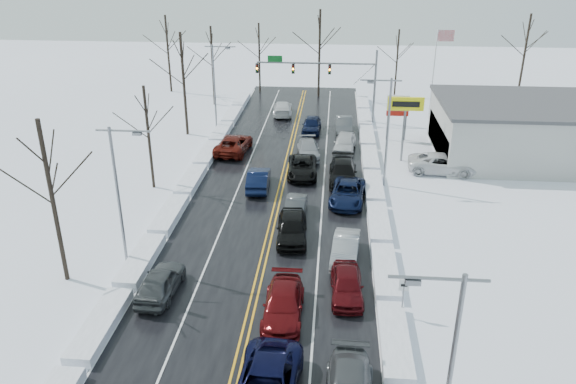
# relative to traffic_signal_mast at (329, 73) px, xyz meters

# --- Properties ---
(ground) EXTENTS (160.00, 160.00, 0.00)m
(ground) POSITION_rel_traffic_signal_mast_xyz_m (-3.45, -27.99, -5.48)
(ground) COLOR white
(ground) RESTS_ON ground
(road_surface) EXTENTS (14.00, 84.00, 0.01)m
(road_surface) POSITION_rel_traffic_signal_mast_xyz_m (-3.45, -25.99, -5.47)
(road_surface) COLOR black
(road_surface) RESTS_ON ground
(snow_bank_left) EXTENTS (1.46, 72.00, 0.59)m
(snow_bank_left) POSITION_rel_traffic_signal_mast_xyz_m (-11.05, -25.99, -5.48)
(snow_bank_left) COLOR white
(snow_bank_left) RESTS_ON ground
(snow_bank_right) EXTENTS (1.46, 72.00, 0.59)m
(snow_bank_right) POSITION_rel_traffic_signal_mast_xyz_m (4.15, -25.99, -5.48)
(snow_bank_right) COLOR white
(snow_bank_right) RESTS_ON ground
(traffic_signal_mast) EXTENTS (13.28, 0.39, 8.00)m
(traffic_signal_mast) POSITION_rel_traffic_signal_mast_xyz_m (0.00, 0.00, 0.00)
(traffic_signal_mast) COLOR slate
(traffic_signal_mast) RESTS_ON ground
(tires_plus_sign) EXTENTS (3.20, 0.34, 6.00)m
(tires_plus_sign) POSITION_rel_traffic_signal_mast_xyz_m (7.05, -12.00, -0.49)
(tires_plus_sign) COLOR slate
(tires_plus_sign) RESTS_ON ground
(used_vehicles_sign) EXTENTS (2.20, 0.22, 4.65)m
(used_vehicles_sign) POSITION_rel_traffic_signal_mast_xyz_m (7.05, -5.99, -2.16)
(used_vehicles_sign) COLOR slate
(used_vehicles_sign) RESTS_ON ground
(speed_limit_sign) EXTENTS (0.55, 0.09, 2.35)m
(speed_limit_sign) POSITION_rel_traffic_signal_mast_xyz_m (4.75, -35.99, -3.84)
(speed_limit_sign) COLOR slate
(speed_limit_sign) RESTS_ON ground
(flagpole) EXTENTS (1.87, 1.20, 10.00)m
(flagpole) POSITION_rel_traffic_signal_mast_xyz_m (11.72, 2.01, 0.45)
(flagpole) COLOR silver
(flagpole) RESTS_ON ground
(dealership_building) EXTENTS (20.40, 12.40, 5.30)m
(dealership_building) POSITION_rel_traffic_signal_mast_xyz_m (20.53, -9.99, -2.82)
(dealership_building) COLOR #AAAAA5
(dealership_building) RESTS_ON ground
(streetlight_se) EXTENTS (3.20, 0.25, 9.00)m
(streetlight_se) POSITION_rel_traffic_signal_mast_xyz_m (4.85, -45.99, -0.17)
(streetlight_se) COLOR slate
(streetlight_se) RESTS_ON ground
(streetlight_ne) EXTENTS (3.20, 0.25, 9.00)m
(streetlight_ne) POSITION_rel_traffic_signal_mast_xyz_m (4.85, -17.99, -0.17)
(streetlight_ne) COLOR slate
(streetlight_ne) RESTS_ON ground
(streetlight_sw) EXTENTS (3.20, 0.25, 9.00)m
(streetlight_sw) POSITION_rel_traffic_signal_mast_xyz_m (-11.74, -31.99, -0.17)
(streetlight_sw) COLOR slate
(streetlight_sw) RESTS_ON ground
(streetlight_nw) EXTENTS (3.20, 0.25, 9.00)m
(streetlight_nw) POSITION_rel_traffic_signal_mast_xyz_m (-11.74, -3.99, -0.17)
(streetlight_nw) COLOR slate
(streetlight_nw) RESTS_ON ground
(tree_left_b) EXTENTS (4.00, 4.00, 10.00)m
(tree_left_b) POSITION_rel_traffic_signal_mast_xyz_m (-14.95, -33.99, 1.51)
(tree_left_b) COLOR #2D231C
(tree_left_b) RESTS_ON ground
(tree_left_c) EXTENTS (3.40, 3.40, 8.50)m
(tree_left_c) POSITION_rel_traffic_signal_mast_xyz_m (-13.95, -19.99, 0.46)
(tree_left_c) COLOR #2D231C
(tree_left_c) RESTS_ON ground
(tree_left_d) EXTENTS (4.20, 4.20, 10.50)m
(tree_left_d) POSITION_rel_traffic_signal_mast_xyz_m (-14.65, -5.99, 1.86)
(tree_left_d) COLOR #2D231C
(tree_left_d) RESTS_ON ground
(tree_left_e) EXTENTS (3.80, 3.80, 9.50)m
(tree_left_e) POSITION_rel_traffic_signal_mast_xyz_m (-14.25, 6.01, 1.16)
(tree_left_e) COLOR #2D231C
(tree_left_e) RESTS_ON ground
(tree_far_a) EXTENTS (4.00, 4.00, 10.00)m
(tree_far_a) POSITION_rel_traffic_signal_mast_xyz_m (-21.45, 12.01, 1.51)
(tree_far_a) COLOR #2D231C
(tree_far_a) RESTS_ON ground
(tree_far_b) EXTENTS (3.60, 3.60, 9.00)m
(tree_far_b) POSITION_rel_traffic_signal_mast_xyz_m (-9.45, 13.01, 0.81)
(tree_far_b) COLOR #2D231C
(tree_far_b) RESTS_ON ground
(tree_far_c) EXTENTS (4.40, 4.40, 11.00)m
(tree_far_c) POSITION_rel_traffic_signal_mast_xyz_m (-1.45, 11.01, 2.21)
(tree_far_c) COLOR #2D231C
(tree_far_c) RESTS_ON ground
(tree_far_d) EXTENTS (3.40, 3.40, 8.50)m
(tree_far_d) POSITION_rel_traffic_signal_mast_xyz_m (8.55, 12.51, 0.46)
(tree_far_d) COLOR #2D231C
(tree_far_d) RESTS_ON ground
(tree_far_e) EXTENTS (4.20, 4.20, 10.50)m
(tree_far_e) POSITION_rel_traffic_signal_mast_xyz_m (24.55, 13.01, 1.86)
(tree_far_e) COLOR #2D231C
(tree_far_e) RESTS_ON ground
(queued_car_3) EXTENTS (2.13, 5.20, 1.51)m
(queued_car_3) POSITION_rel_traffic_signal_mast_xyz_m (-1.62, -36.52, -5.48)
(queued_car_3) COLOR #540B0D
(queued_car_3) RESTS_ON ground
(queued_car_4) EXTENTS (2.33, 5.16, 1.72)m
(queued_car_4) POSITION_rel_traffic_signal_mast_xyz_m (-1.85, -27.86, -5.48)
(queued_car_4) COLOR black
(queued_car_4) RESTS_ON ground
(queued_car_5) EXTENTS (1.61, 4.18, 1.36)m
(queued_car_5) POSITION_rel_traffic_signal_mast_xyz_m (-1.87, -24.34, -5.48)
(queued_car_5) COLOR #383B3D
(queued_car_5) RESTS_ON ground
(queued_car_6) EXTENTS (2.76, 5.53, 1.50)m
(queued_car_6) POSITION_rel_traffic_signal_mast_xyz_m (-1.87, -16.35, -5.48)
(queued_car_6) COLOR black
(queued_car_6) RESTS_ON ground
(queued_car_7) EXTENTS (2.53, 5.09, 1.42)m
(queued_car_7) POSITION_rel_traffic_signal_mast_xyz_m (-1.60, -11.61, -5.48)
(queued_car_7) COLOR #94969B
(queued_car_7) RESTS_ON ground
(queued_car_8) EXTENTS (2.03, 4.75, 1.60)m
(queued_car_8) POSITION_rel_traffic_signal_mast_xyz_m (-1.64, -4.19, -5.48)
(queued_car_8) COLOR black
(queued_car_8) RESTS_ON ground
(queued_car_12) EXTENTS (1.97, 4.58, 1.54)m
(queued_car_12) POSITION_rel_traffic_signal_mast_xyz_m (1.80, -34.32, -5.48)
(queued_car_12) COLOR #45090C
(queued_car_12) RESTS_ON ground
(queued_car_13) EXTENTS (2.02, 4.72, 1.51)m
(queued_car_13) POSITION_rel_traffic_signal_mast_xyz_m (1.75, -30.22, -5.48)
(queued_car_13) COLOR gray
(queued_car_13) RESTS_ON ground
(queued_car_14) EXTENTS (3.12, 5.74, 1.53)m
(queued_car_14) POSITION_rel_traffic_signal_mast_xyz_m (1.99, -21.49, -5.48)
(queued_car_14) COLOR black
(queued_car_14) RESTS_ON ground
(queued_car_15) EXTENTS (2.35, 5.69, 1.65)m
(queued_car_15) POSITION_rel_traffic_signal_mast_xyz_m (1.64, -17.41, -5.48)
(queued_car_15) COLOR black
(queued_car_15) RESTS_ON ground
(queued_car_16) EXTENTS (2.49, 5.12, 1.68)m
(queued_car_16) POSITION_rel_traffic_signal_mast_xyz_m (1.83, -9.84, -5.48)
(queued_car_16) COLOR silver
(queued_car_16) RESTS_ON ground
(queued_car_17) EXTENTS (1.74, 4.92, 1.62)m
(queued_car_17) POSITION_rel_traffic_signal_mast_xyz_m (1.79, -3.98, -5.48)
(queued_car_17) COLOR #474A4D
(queued_car_17) RESTS_ON ground
(oncoming_car_0) EXTENTS (1.93, 4.94, 1.60)m
(oncoming_car_0) POSITION_rel_traffic_signal_mast_xyz_m (-5.28, -19.43, -5.48)
(oncoming_car_0) COLOR black
(oncoming_car_0) RESTS_ON ground
(oncoming_car_1) EXTENTS (3.26, 6.21, 1.67)m
(oncoming_car_1) POSITION_rel_traffic_signal_mast_xyz_m (-8.81, -11.07, -5.48)
(oncoming_car_1) COLOR #55120B
(oncoming_car_1) RESTS_ON ground
(oncoming_car_2) EXTENTS (2.63, 5.55, 1.56)m
(oncoming_car_2) POSITION_rel_traffic_signal_mast_xyz_m (-5.34, 2.17, -5.48)
(oncoming_car_2) COLOR silver
(oncoming_car_2) RESTS_ON ground
(oncoming_car_3) EXTENTS (2.08, 4.78, 1.60)m
(oncoming_car_3) POSITION_rel_traffic_signal_mast_xyz_m (-8.83, -35.03, -5.48)
(oncoming_car_3) COLOR #404345
(oncoming_car_3) RESTS_ON ground
(parked_car_0) EXTENTS (6.26, 3.29, 1.68)m
(parked_car_0) POSITION_rel_traffic_signal_mast_xyz_m (10.36, -14.68, -5.48)
(parked_car_0) COLOR white
(parked_car_0) RESTS_ON ground
(parked_car_1) EXTENTS (2.19, 5.14, 1.48)m
(parked_car_1) POSITION_rel_traffic_signal_mast_xyz_m (13.60, -12.80, -5.48)
(parked_car_1) COLOR #46494B
(parked_car_1) RESTS_ON ground
(parked_car_2) EXTENTS (1.91, 4.25, 1.42)m
(parked_car_2) POSITION_rel_traffic_signal_mast_xyz_m (11.49, -4.61, -5.48)
(parked_car_2) COLOR #3D4042
(parked_car_2) RESTS_ON ground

